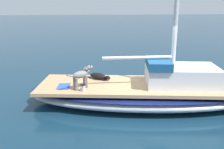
% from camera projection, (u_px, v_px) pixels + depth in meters
% --- Properties ---
extents(ground_plane, '(120.00, 120.00, 0.00)m').
position_uv_depth(ground_plane, '(142.00, 103.00, 8.42)').
color(ground_plane, '#143347').
extents(sailboat_main, '(3.48, 7.51, 0.66)m').
position_uv_depth(sailboat_main, '(143.00, 94.00, 8.33)').
color(sailboat_main, '#B2B7C1').
rests_on(sailboat_main, ground).
extents(cabin_house, '(1.69, 2.39, 0.84)m').
position_uv_depth(cabin_house, '(179.00, 74.00, 8.10)').
color(cabin_house, silver).
rests_on(cabin_house, sailboat_main).
extents(dog_black, '(0.60, 0.84, 0.22)m').
position_uv_depth(dog_black, '(99.00, 76.00, 8.73)').
color(dog_black, black).
rests_on(dog_black, sailboat_main).
extents(dog_grey, '(0.62, 0.80, 0.70)m').
position_uv_depth(dog_grey, '(82.00, 75.00, 7.73)').
color(dog_grey, gray).
rests_on(dog_grey, sailboat_main).
extents(deck_winch, '(0.16, 0.16, 0.21)m').
position_uv_depth(deck_winch, '(83.00, 88.00, 7.60)').
color(deck_winch, '#B7B7BC').
rests_on(deck_winch, sailboat_main).
extents(deck_towel, '(0.59, 0.40, 0.03)m').
position_uv_depth(deck_towel, '(64.00, 86.00, 8.00)').
color(deck_towel, blue).
rests_on(deck_towel, sailboat_main).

